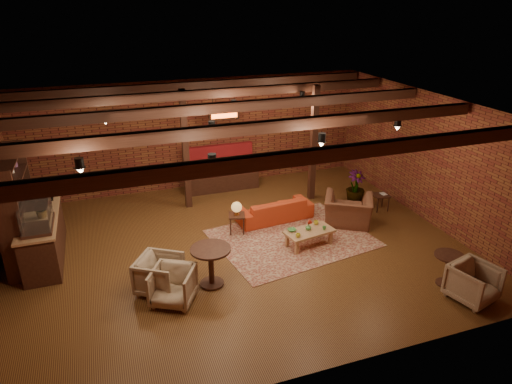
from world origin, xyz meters
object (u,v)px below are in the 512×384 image
object	(u,v)px
sofa	(274,209)
armchair_a	(159,273)
side_table_lamp	(237,209)
plant_tall	(359,155)
coffee_table	(309,232)
armchair_right	(348,206)
round_table_left	(211,260)
side_table_book	(381,196)
round_table_right	(448,265)
armchair_b	(173,284)
armchair_far	(474,281)

from	to	relation	value
sofa	armchair_a	size ratio (longest dim) A/B	2.41
side_table_lamp	plant_tall	size ratio (longest dim) A/B	0.29
coffee_table	armchair_right	xyz separation A→B (m)	(1.40, 0.66, 0.16)
round_table_left	side_table_book	size ratio (longest dim) A/B	1.81
armchair_a	plant_tall	size ratio (longest dim) A/B	0.29
round_table_left	armchair_a	distance (m)	1.02
sofa	armchair_a	xyz separation A→B (m)	(-3.23, -2.16, 0.12)
side_table_book	round_table_right	size ratio (longest dim) A/B	0.68
armchair_a	round_table_right	size ratio (longest dim) A/B	1.20
side_table_lamp	round_table_left	bearing A→B (deg)	-120.11
armchair_b	side_table_book	size ratio (longest dim) A/B	1.69
armchair_b	round_table_left	bearing A→B (deg)	49.37
armchair_far	coffee_table	bearing A→B (deg)	110.38
round_table_left	armchair_a	world-z (taller)	round_table_left
armchair_b	armchair_far	xyz separation A→B (m)	(5.35, -1.79, 0.01)
plant_tall	side_table_lamp	bearing A→B (deg)	-170.35
armchair_a	side_table_book	xyz separation A→B (m)	(6.13, 1.76, 0.00)
coffee_table	round_table_right	distance (m)	3.00
sofa	round_table_right	distance (m)	4.40
side_table_lamp	round_table_right	xyz separation A→B (m)	(3.30, -3.45, -0.17)
round_table_right	round_table_left	bearing A→B (deg)	160.95
round_table_left	sofa	bearing A→B (deg)	45.79
coffee_table	armchair_b	distance (m)	3.47
armchair_a	sofa	bearing A→B (deg)	-23.58
side_table_lamp	armchair_right	size ratio (longest dim) A/B	0.70
side_table_lamp	armchair_right	world-z (taller)	armchair_right
side_table_book	round_table_left	bearing A→B (deg)	-159.79
armchair_right	round_table_left	bearing A→B (deg)	51.33
armchair_b	side_table_book	world-z (taller)	armchair_b
sofa	plant_tall	xyz separation A→B (m)	(2.51, 0.25, 1.09)
side_table_book	round_table_right	bearing A→B (deg)	-101.99
armchair_right	armchair_far	distance (m)	3.59
coffee_table	armchair_far	distance (m)	3.53
side_table_book	side_table_lamp	bearing A→B (deg)	179.51
side_table_book	armchair_b	bearing A→B (deg)	-159.75
round_table_left	plant_tall	world-z (taller)	plant_tall
sofa	side_table_book	world-z (taller)	sofa
side_table_lamp	armchair_b	bearing A→B (deg)	-130.88
armchair_a	armchair_far	distance (m)	5.96
armchair_right	side_table_book	world-z (taller)	armchair_right
sofa	armchair_right	world-z (taller)	armchair_right
armchair_b	armchair_right	xyz separation A→B (m)	(4.70, 1.74, 0.12)
round_table_left	side_table_lamp	bearing A→B (deg)	59.89
side_table_lamp	plant_tall	world-z (taller)	plant_tall
armchair_right	armchair_far	xyz separation A→B (m)	(0.65, -3.53, -0.10)
armchair_a	plant_tall	xyz separation A→B (m)	(5.74, 2.41, 0.97)
side_table_lamp	armchair_far	size ratio (longest dim) A/B	1.02
coffee_table	armchair_a	xyz separation A→B (m)	(-3.48, -0.64, 0.06)
plant_tall	coffee_table	bearing A→B (deg)	-141.97
sofa	coffee_table	distance (m)	1.54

